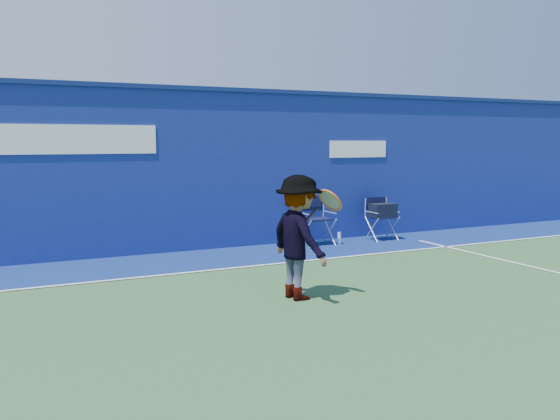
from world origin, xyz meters
name	(u,v)px	position (x,y,z in m)	size (l,w,h in m)	color
ground	(332,323)	(0.00, 0.00, 0.00)	(80.00, 80.00, 0.00)	#2D542D
stadium_wall	(192,169)	(0.00, 5.20, 1.55)	(24.00, 0.50, 3.08)	navy
out_of_bounds_strip	(213,259)	(0.00, 4.10, 0.00)	(24.00, 1.80, 0.01)	navy
court_lines	(307,309)	(0.00, 0.60, 0.01)	(24.00, 12.00, 0.01)	white
directors_chair_left	(317,229)	(2.35, 4.56, 0.32)	(0.57, 0.53, 0.97)	silver
directors_chair_right	(382,223)	(3.87, 4.46, 0.37)	(0.53, 0.48, 0.89)	silver
water_bottle	(339,238)	(2.81, 4.43, 0.12)	(0.07, 0.07, 0.25)	white
tennis_player	(299,237)	(0.15, 1.12, 0.82)	(0.93, 1.12, 1.64)	#EA4738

